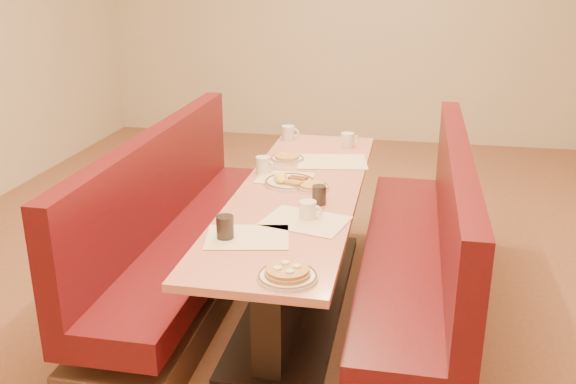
% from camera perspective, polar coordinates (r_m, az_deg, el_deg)
% --- Properties ---
extents(ground, '(8.00, 8.00, 0.00)m').
position_cam_1_polar(ground, '(4.06, 0.88, -9.85)').
color(ground, '#9E6647').
rests_on(ground, ground).
extents(diner_table, '(0.70, 2.50, 0.75)m').
position_cam_1_polar(diner_table, '(3.88, 0.91, -5.05)').
color(diner_table, black).
rests_on(diner_table, ground).
extents(booth_left, '(0.55, 2.50, 1.05)m').
position_cam_1_polar(booth_left, '(4.07, -9.31, -4.31)').
color(booth_left, '#4C3326').
rests_on(booth_left, ground).
extents(booth_right, '(0.55, 2.50, 1.05)m').
position_cam_1_polar(booth_right, '(3.84, 11.78, -6.01)').
color(booth_right, '#4C3326').
rests_on(booth_right, ground).
extents(placemat_near_left, '(0.45, 0.37, 0.00)m').
position_cam_1_polar(placemat_near_left, '(3.11, -3.62, -4.00)').
color(placemat_near_left, '#F1E4BC').
rests_on(placemat_near_left, diner_table).
extents(placemat_near_right, '(0.48, 0.40, 0.00)m').
position_cam_1_polar(placemat_near_right, '(3.29, 1.54, -2.58)').
color(placemat_near_right, '#F1E4BC').
rests_on(placemat_near_right, diner_table).
extents(placemat_far_left, '(0.35, 0.26, 0.00)m').
position_cam_1_polar(placemat_far_left, '(3.94, -0.28, 1.26)').
color(placemat_far_left, '#F1E4BC').
rests_on(placemat_far_left, diner_table).
extents(placemat_far_right, '(0.50, 0.41, 0.00)m').
position_cam_1_polar(placemat_far_right, '(4.27, 3.93, 2.72)').
color(placemat_far_right, '#F1E4BC').
rests_on(placemat_far_right, diner_table).
extents(pancake_plate, '(0.26, 0.26, 0.06)m').
position_cam_1_polar(pancake_plate, '(2.71, -0.05, -7.33)').
color(pancake_plate, silver).
rests_on(pancake_plate, diner_table).
extents(eggs_plate, '(0.30, 0.30, 0.06)m').
position_cam_1_polar(eggs_plate, '(3.83, 0.08, 0.96)').
color(eggs_plate, silver).
rests_on(eggs_plate, diner_table).
extents(extra_plate_mid, '(0.21, 0.21, 0.04)m').
position_cam_1_polar(extra_plate_mid, '(3.76, 2.10, 0.48)').
color(extra_plate_mid, silver).
rests_on(extra_plate_mid, diner_table).
extents(extra_plate_far, '(0.23, 0.23, 0.05)m').
position_cam_1_polar(extra_plate_far, '(4.30, -0.08, 3.02)').
color(extra_plate_far, silver).
rests_on(extra_plate_far, diner_table).
extents(coffee_mug_a, '(0.13, 0.09, 0.10)m').
position_cam_1_polar(coffee_mug_a, '(3.31, 1.83, -1.61)').
color(coffee_mug_a, silver).
rests_on(coffee_mug_a, diner_table).
extents(coffee_mug_b, '(0.13, 0.09, 0.10)m').
position_cam_1_polar(coffee_mug_b, '(4.05, -2.18, 2.47)').
color(coffee_mug_b, silver).
rests_on(coffee_mug_b, diner_table).
extents(coffee_mug_c, '(0.13, 0.09, 0.10)m').
position_cam_1_polar(coffee_mug_c, '(4.64, 5.37, 4.66)').
color(coffee_mug_c, silver).
rests_on(coffee_mug_c, diner_table).
extents(coffee_mug_d, '(0.13, 0.09, 0.10)m').
position_cam_1_polar(coffee_mug_d, '(4.81, 0.04, 5.32)').
color(coffee_mug_d, silver).
rests_on(coffee_mug_d, diner_table).
extents(soda_tumbler_near, '(0.08, 0.08, 0.12)m').
position_cam_1_polar(soda_tumbler_near, '(3.09, -5.61, -3.16)').
color(soda_tumbler_near, black).
rests_on(soda_tumbler_near, diner_table).
extents(soda_tumbler_mid, '(0.08, 0.08, 0.11)m').
position_cam_1_polar(soda_tumbler_mid, '(3.51, 2.79, -0.27)').
color(soda_tumbler_mid, black).
rests_on(soda_tumbler_mid, diner_table).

